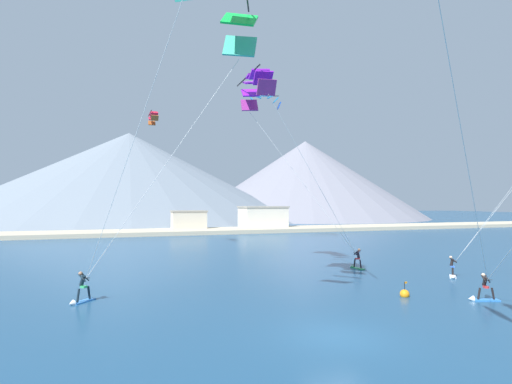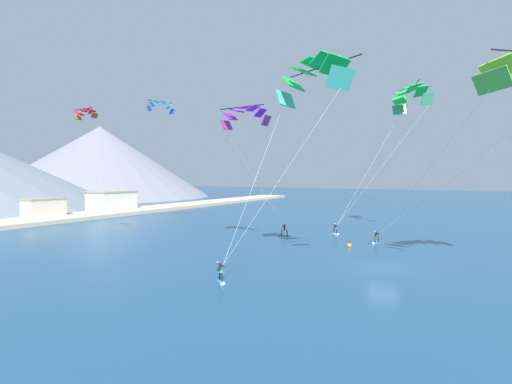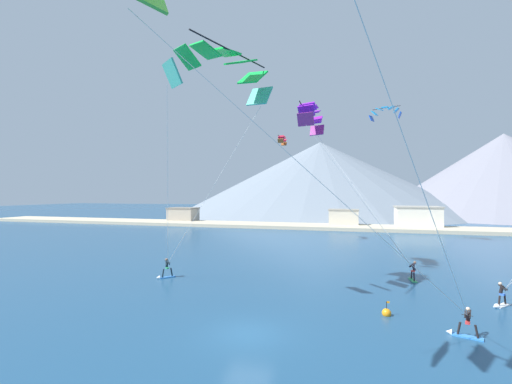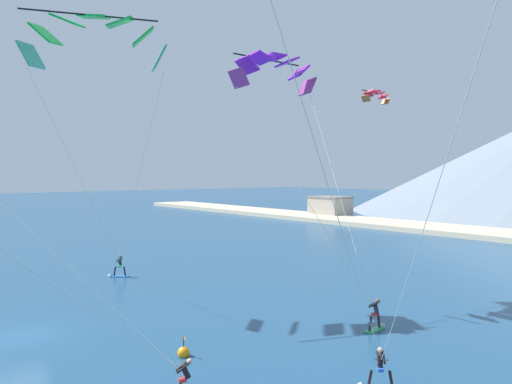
% 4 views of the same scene
% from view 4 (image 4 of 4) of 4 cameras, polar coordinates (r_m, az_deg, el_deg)
% --- Properties ---
extents(ground_plane, '(400.00, 400.00, 0.00)m').
position_cam_4_polar(ground_plane, '(28.59, -25.25, -14.71)').
color(ground_plane, navy).
extents(kitesurfer_near_lead, '(1.48, 1.55, 1.67)m').
position_cam_4_polar(kitesurfer_near_lead, '(20.60, 13.36, -19.96)').
color(kitesurfer_near_lead, white).
rests_on(kitesurfer_near_lead, ground).
extents(kitesurfer_near_trail, '(0.61, 1.77, 1.78)m').
position_cam_4_polar(kitesurfer_near_trail, '(27.67, 13.68, -13.97)').
color(kitesurfer_near_trail, '#33B266').
rests_on(kitesurfer_near_trail, ground).
extents(kitesurfer_far_left, '(1.43, 1.58, 1.78)m').
position_cam_4_polar(kitesurfer_far_left, '(41.45, -15.57, -8.57)').
color(kitesurfer_far_left, '#337FDB').
rests_on(kitesurfer_far_left, ground).
extents(parafoil_kite_near_trail, '(9.62, 6.35, 14.66)m').
position_cam_4_polar(parafoil_kite_near_trail, '(33.78, 2.08, 13.81)').
color(parafoil_kite_near_trail, '#972C82').
extents(parafoil_kite_far_left, '(9.94, 8.66, 16.64)m').
position_cam_4_polar(parafoil_kite_far_left, '(33.48, -17.95, 16.64)').
color(parafoil_kite_far_left, '#3DB59A').
extents(parafoil_kite_distant_low_drift, '(1.01, 3.75, 1.24)m').
position_cam_4_polar(parafoil_kite_distant_low_drift, '(52.36, 13.52, 10.73)').
color(parafoil_kite_distant_low_drift, '#AC5723').
extents(race_marker_buoy, '(0.56, 0.56, 1.02)m').
position_cam_4_polar(race_marker_buoy, '(23.65, -8.27, -17.73)').
color(race_marker_buoy, orange).
rests_on(race_marker_buoy, ground).
extents(shore_building_harbour_front, '(7.16, 5.19, 3.95)m').
position_cam_4_polar(shore_building_harbour_front, '(93.39, 8.46, -1.70)').
color(shore_building_harbour_front, '#A89E8E').
rests_on(shore_building_harbour_front, ground).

